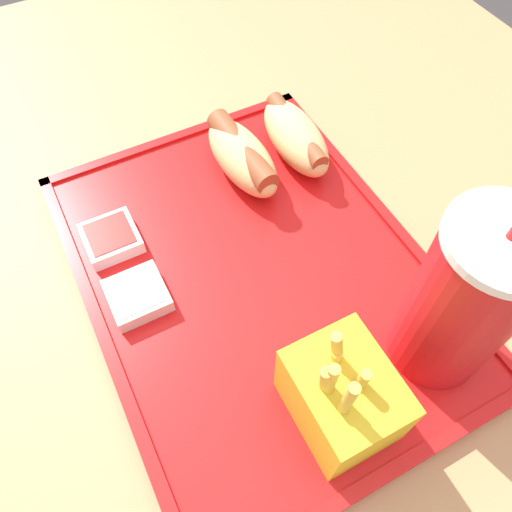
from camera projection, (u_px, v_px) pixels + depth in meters
ground_plane at (275, 449)px, 1.15m from camera, size 8.00×8.00×0.00m
dining_table at (282, 396)px, 0.83m from camera, size 1.34×1.05×0.76m
food_tray at (256, 274)px, 0.52m from camera, size 0.45×0.34×0.01m
soda_cup at (464, 301)px, 0.39m from camera, size 0.09×0.09×0.21m
hot_dog_far at (295, 136)px, 0.59m from camera, size 0.13×0.06×0.05m
hot_dog_near at (242, 156)px, 0.57m from camera, size 0.13×0.06×0.05m
fries_carton at (342, 396)px, 0.40m from camera, size 0.09×0.07×0.12m
sauce_cup_mayo at (137, 295)px, 0.49m from camera, size 0.06×0.06×0.02m
sauce_cup_ketchup at (111, 238)px, 0.53m from camera, size 0.06×0.06×0.02m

